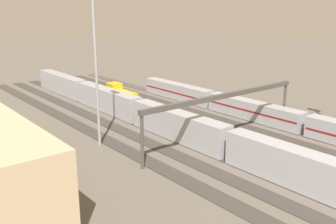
{
  "coord_description": "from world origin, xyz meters",
  "views": [
    {
      "loc": [
        -48.98,
        46.4,
        22.6
      ],
      "look_at": [
        7.8,
        0.52,
        2.5
      ],
      "focal_mm": 40.76,
      "sensor_mm": 36.0,
      "label": 1
    }
  ],
  "objects_px": {
    "light_mast_1": "(94,32)",
    "train_on_track_3": "(121,97)",
    "train_on_track_0": "(253,111)",
    "train_on_track_4": "(178,125)",
    "signal_gantry": "(225,100)"
  },
  "relations": [
    {
      "from": "train_on_track_3",
      "to": "signal_gantry",
      "type": "bearing_deg",
      "value": 180.0
    },
    {
      "from": "train_on_track_3",
      "to": "light_mast_1",
      "type": "xyz_separation_m",
      "value": [
        -20.6,
        17.14,
        16.76
      ]
    },
    {
      "from": "train_on_track_4",
      "to": "signal_gantry",
      "type": "bearing_deg",
      "value": -141.85
    },
    {
      "from": "train_on_track_4",
      "to": "signal_gantry",
      "type": "distance_m",
      "value": 9.53
    },
    {
      "from": "train_on_track_0",
      "to": "train_on_track_4",
      "type": "relative_size",
      "value": 0.6
    },
    {
      "from": "train_on_track_3",
      "to": "signal_gantry",
      "type": "xyz_separation_m",
      "value": [
        -33.09,
        0.0,
        5.5
      ]
    },
    {
      "from": "train_on_track_0",
      "to": "signal_gantry",
      "type": "distance_m",
      "value": 17.06
    },
    {
      "from": "train_on_track_0",
      "to": "train_on_track_4",
      "type": "height_order",
      "value": "train_on_track_4"
    },
    {
      "from": "light_mast_1",
      "to": "train_on_track_3",
      "type": "bearing_deg",
      "value": -39.75
    },
    {
      "from": "train_on_track_0",
      "to": "light_mast_1",
      "type": "xyz_separation_m",
      "value": [
        6.65,
        32.14,
        16.9
      ]
    },
    {
      "from": "signal_gantry",
      "to": "train_on_track_4",
      "type": "bearing_deg",
      "value": 38.15
    },
    {
      "from": "signal_gantry",
      "to": "light_mast_1",
      "type": "bearing_deg",
      "value": 53.92
    },
    {
      "from": "train_on_track_4",
      "to": "train_on_track_0",
      "type": "bearing_deg",
      "value": -91.5
    },
    {
      "from": "train_on_track_4",
      "to": "light_mast_1",
      "type": "distance_m",
      "value": 21.22
    },
    {
      "from": "train_on_track_0",
      "to": "train_on_track_4",
      "type": "xyz_separation_m",
      "value": [
        0.53,
        20.0,
        0.61
      ]
    }
  ]
}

